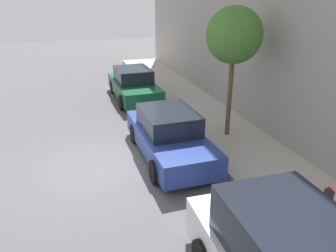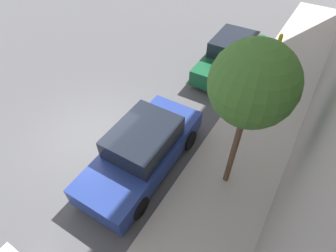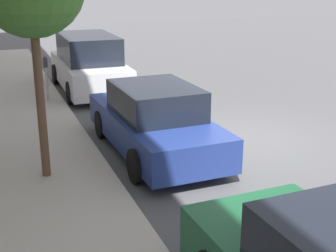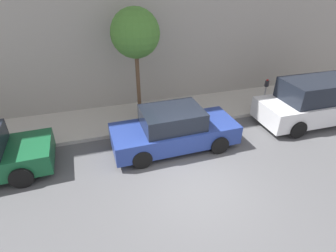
{
  "view_description": "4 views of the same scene",
  "coord_description": "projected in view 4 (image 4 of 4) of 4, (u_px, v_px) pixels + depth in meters",
  "views": [
    {
      "loc": [
        -0.55,
        -9.09,
        4.92
      ],
      "look_at": [
        2.28,
        0.13,
        1.0
      ],
      "focal_mm": 35.0,
      "sensor_mm": 36.0,
      "label": 1
    },
    {
      "loc": [
        5.54,
        -3.78,
        6.89
      ],
      "look_at": [
        2.53,
        1.03,
        1.0
      ],
      "focal_mm": 28.0,
      "sensor_mm": 36.0,
      "label": 2
    },
    {
      "loc": [
        5.54,
        9.22,
        3.76
      ],
      "look_at": [
        2.44,
        1.24,
        1.0
      ],
      "focal_mm": 50.0,
      "sensor_mm": 36.0,
      "label": 3
    },
    {
      "loc": [
        -5.38,
        2.57,
        5.58
      ],
      "look_at": [
        2.13,
        0.28,
        1.0
      ],
      "focal_mm": 28.0,
      "sensor_mm": 36.0,
      "label": 4
    }
  ],
  "objects": [
    {
      "name": "ground_plane",
      "position": [
        197.0,
        187.0,
        7.9
      ],
      "size": [
        60.0,
        60.0,
        0.0
      ],
      "primitive_type": "plane",
      "color": "#515154"
    },
    {
      "name": "street_tree",
      "position": [
        135.0,
        34.0,
        9.78
      ],
      "size": [
        1.86,
        1.86,
        4.44
      ],
      "color": "brown",
      "rests_on": "sidewalk"
    },
    {
      "name": "parked_sedan_second",
      "position": [
        174.0,
        130.0,
        9.42
      ],
      "size": [
        1.92,
        4.54,
        1.54
      ],
      "color": "navy",
      "rests_on": "ground_plane"
    },
    {
      "name": "parked_minivan_nearest",
      "position": [
        316.0,
        102.0,
        10.98
      ],
      "size": [
        2.02,
        4.93,
        1.9
      ],
      "color": "silver",
      "rests_on": "ground_plane"
    },
    {
      "name": "parking_meter_near",
      "position": [
        265.0,
        90.0,
        11.91
      ],
      "size": [
        0.11,
        0.15,
        1.35
      ],
      "color": "#ADADB2",
      "rests_on": "sidewalk"
    },
    {
      "name": "sidewalk",
      "position": [
        157.0,
        114.0,
        11.85
      ],
      "size": [
        2.64,
        32.0,
        0.15
      ],
      "color": "#B2ADA3",
      "rests_on": "ground_plane"
    }
  ]
}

